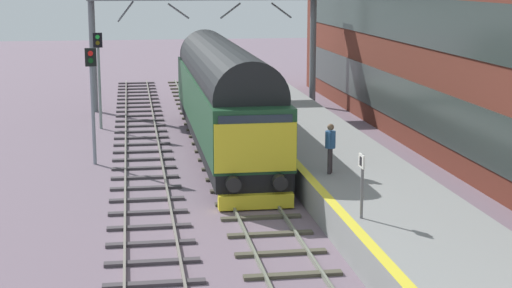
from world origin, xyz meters
TOP-DOWN VIEW (x-y plane):
  - ground_plane at (0.00, 0.00)m, footprint 140.00×140.00m
  - track_main at (0.00, 0.00)m, footprint 2.50×60.00m
  - track_adjacent_west at (-3.44, 0.00)m, footprint 2.50×60.00m
  - station_platform at (3.60, 0.00)m, footprint 4.00×44.00m
  - station_building at (10.53, 5.10)m, footprint 5.00×42.16m
  - diesel_locomotive at (0.00, 5.86)m, footprint 2.74×18.28m
  - signal_post_near at (-5.35, 4.26)m, footprint 0.44×0.22m
  - signal_post_mid at (-5.35, 12.07)m, footprint 0.44×0.22m
  - platform_number_sign at (2.12, -7.75)m, footprint 0.10×0.44m
  - waiting_passenger at (2.53, -2.67)m, footprint 0.45×0.47m
  - overhead_footbridge at (0.33, 17.48)m, footprint 12.74×2.00m

SIDE VIEW (x-z plane):
  - ground_plane at x=0.00m, z-range 0.00..0.00m
  - track_adjacent_west at x=-3.44m, z-range -0.02..0.13m
  - track_main at x=0.00m, z-range -0.02..0.13m
  - station_platform at x=3.60m, z-range 0.00..1.01m
  - waiting_passenger at x=2.53m, z-range 1.17..2.81m
  - platform_number_sign at x=2.12m, z-range 1.30..3.04m
  - diesel_locomotive at x=0.00m, z-range 0.14..4.82m
  - signal_post_near at x=-5.35m, z-range 0.56..5.18m
  - signal_post_mid at x=-5.35m, z-range 0.56..5.26m
  - station_building at x=10.53m, z-range 0.00..10.65m
  - overhead_footbridge at x=0.33m, z-range 2.68..9.25m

